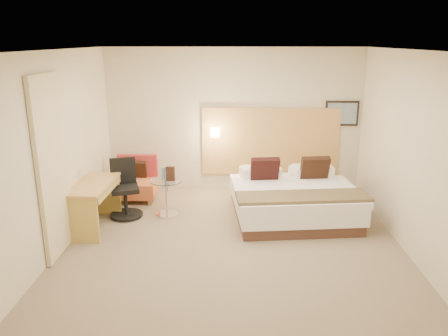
{
  "coord_description": "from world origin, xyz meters",
  "views": [
    {
      "loc": [
        0.03,
        -5.67,
        2.83
      ],
      "look_at": [
        -0.13,
        0.43,
        1.02
      ],
      "focal_mm": 35.0,
      "sensor_mm": 36.0,
      "label": 1
    }
  ],
  "objects_px": {
    "bed": "(292,198)",
    "desk": "(95,193)",
    "desk_chair": "(125,193)",
    "lounge_chair": "(136,182)",
    "side_table": "(167,195)"
  },
  "relations": [
    {
      "from": "bed",
      "to": "desk",
      "type": "bearing_deg",
      "value": -169.78
    },
    {
      "from": "desk_chair",
      "to": "bed",
      "type": "bearing_deg",
      "value": 1.45
    },
    {
      "from": "bed",
      "to": "lounge_chair",
      "type": "height_order",
      "value": "bed"
    },
    {
      "from": "bed",
      "to": "lounge_chair",
      "type": "relative_size",
      "value": 2.72
    },
    {
      "from": "lounge_chair",
      "to": "desk",
      "type": "xyz_separation_m",
      "value": [
        -0.34,
        -1.3,
        0.26
      ]
    },
    {
      "from": "side_table",
      "to": "desk",
      "type": "distance_m",
      "value": 1.18
    },
    {
      "from": "bed",
      "to": "side_table",
      "type": "relative_size",
      "value": 3.44
    },
    {
      "from": "bed",
      "to": "desk",
      "type": "distance_m",
      "value": 3.15
    },
    {
      "from": "lounge_chair",
      "to": "desk_chair",
      "type": "xyz_separation_m",
      "value": [
        -0.01,
        -0.81,
        0.08
      ]
    },
    {
      "from": "bed",
      "to": "desk",
      "type": "xyz_separation_m",
      "value": [
        -3.09,
        -0.56,
        0.26
      ]
    },
    {
      "from": "desk",
      "to": "desk_chair",
      "type": "bearing_deg",
      "value": 55.82
    },
    {
      "from": "desk_chair",
      "to": "lounge_chair",
      "type": "bearing_deg",
      "value": 89.64
    },
    {
      "from": "bed",
      "to": "side_table",
      "type": "distance_m",
      "value": 2.08
    },
    {
      "from": "desk",
      "to": "lounge_chair",
      "type": "bearing_deg",
      "value": 75.46
    },
    {
      "from": "desk",
      "to": "bed",
      "type": "bearing_deg",
      "value": 10.22
    }
  ]
}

